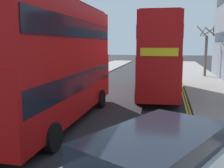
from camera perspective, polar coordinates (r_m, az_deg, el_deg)
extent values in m
cube|color=gray|center=(18.13, 22.45, -3.69)|extent=(4.00, 80.00, 0.14)
cube|color=gray|center=(20.26, -16.67, -2.16)|extent=(4.00, 80.00, 0.14)
cube|color=yellow|center=(15.93, 16.25, -5.26)|extent=(0.10, 56.00, 0.01)
cube|color=yellow|center=(15.92, 15.67, -5.24)|extent=(0.10, 56.00, 0.01)
cube|color=#B20F0F|center=(12.77, -11.62, -0.50)|extent=(2.52, 10.81, 2.60)
cube|color=#B20F0F|center=(12.63, -11.97, 11.00)|extent=(2.47, 10.59, 2.50)
cube|color=black|center=(12.72, -11.66, 0.83)|extent=(2.55, 10.37, 0.84)
cube|color=black|center=(12.63, -11.98, 11.45)|extent=(2.54, 10.16, 0.80)
cube|color=yellow|center=(17.67, -4.71, 7.16)|extent=(2.00, 0.06, 0.44)
cube|color=maroon|center=(12.75, -12.16, 16.84)|extent=(2.27, 9.73, 0.10)
cylinder|color=black|center=(16.50, -10.81, -2.76)|extent=(0.30, 1.04, 1.04)
cylinder|color=black|center=(15.70, -2.36, -3.18)|extent=(0.30, 1.04, 1.04)
cylinder|color=black|center=(9.60, -12.59, -11.10)|extent=(0.30, 1.04, 1.04)
cube|color=#B20F0F|center=(19.92, 9.82, 2.76)|extent=(2.97, 10.90, 2.60)
cube|color=#B20F0F|center=(19.83, 10.01, 10.10)|extent=(2.91, 10.68, 2.50)
cube|color=black|center=(19.90, 9.84, 3.62)|extent=(2.99, 10.47, 0.84)
cube|color=black|center=(19.84, 10.02, 10.39)|extent=(2.97, 10.25, 0.80)
cube|color=yellow|center=(14.45, 10.06, 6.76)|extent=(2.00, 0.15, 0.44)
cube|color=maroon|center=(19.91, 10.11, 13.85)|extent=(2.68, 9.81, 0.10)
cylinder|color=black|center=(16.84, 14.02, -2.63)|extent=(0.35, 1.05, 1.04)
cylinder|color=black|center=(16.82, 5.49, -2.42)|extent=(0.35, 1.05, 1.04)
cylinder|color=black|center=(23.43, 12.76, 0.52)|extent=(0.35, 1.05, 1.04)
cylinder|color=black|center=(23.42, 6.65, 0.67)|extent=(0.35, 1.05, 1.04)
cube|color=black|center=(5.17, 9.54, -14.03)|extent=(2.95, 3.50, 0.76)
cylinder|color=#6B6047|center=(31.53, 19.43, 5.66)|extent=(0.30, 0.30, 4.48)
cylinder|color=#6B6047|center=(31.52, 20.91, 10.52)|extent=(0.32, 1.39, 1.02)
cylinder|color=#6B6047|center=(32.08, 19.92, 10.40)|extent=(1.16, 0.55, 0.89)
cylinder|color=#6B6047|center=(31.71, 18.78, 10.42)|extent=(0.61, 1.01, 0.81)
cylinder|color=#6B6047|center=(31.06, 18.63, 10.76)|extent=(0.93, 1.34, 1.11)
cylinder|color=#6B6047|center=(30.97, 20.24, 10.55)|extent=(1.27, 0.58, 0.97)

